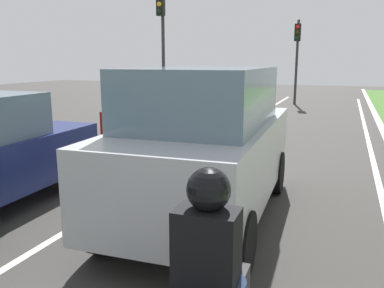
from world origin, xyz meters
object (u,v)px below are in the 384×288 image
object	(u,v)px
car_suv_ahead	(206,144)
traffic_light_overhead_left	(162,31)
rider_person	(208,251)
traffic_light_far_median	(297,47)
car_hatchback_far	(158,113)

from	to	relation	value
car_suv_ahead	traffic_light_overhead_left	bearing A→B (deg)	115.87
car_suv_ahead	rider_person	xyz separation A→B (m)	(1.15, -3.27, 0.02)
traffic_light_far_median	rider_person	bearing A→B (deg)	-84.71
rider_person	traffic_light_far_median	distance (m)	20.60
rider_person	car_hatchback_far	bearing A→B (deg)	116.46
traffic_light_overhead_left	traffic_light_far_median	size ratio (longest dim) A/B	1.16
rider_person	traffic_light_overhead_left	bearing A→B (deg)	114.81
car_hatchback_far	traffic_light_overhead_left	world-z (taller)	traffic_light_overhead_left
car_hatchback_far	traffic_light_overhead_left	size ratio (longest dim) A/B	0.72
car_suv_ahead	rider_person	size ratio (longest dim) A/B	3.92
car_hatchback_far	traffic_light_far_median	xyz separation A→B (m)	(2.40, 12.28, 2.18)
car_suv_ahead	rider_person	world-z (taller)	car_suv_ahead
car_hatchback_far	traffic_light_overhead_left	xyz separation A→B (m)	(-2.50, 5.69, 2.71)
car_hatchback_far	car_suv_ahead	bearing A→B (deg)	-59.24
traffic_light_overhead_left	car_suv_ahead	bearing A→B (deg)	-61.88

